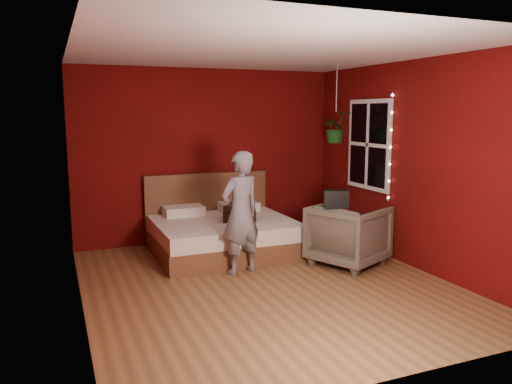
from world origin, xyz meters
The scene contains 10 objects.
floor centered at (0.00, 0.00, 0.00)m, with size 4.50×4.50×0.00m, color brown.
room_walls centered at (0.00, 0.00, 1.68)m, with size 4.04×4.54×2.62m.
window centered at (1.97, 0.90, 1.50)m, with size 0.05×0.97×1.27m.
fairy_lights centered at (1.94, 0.37, 1.50)m, with size 0.04×0.04×1.45m.
bed centered at (-0.05, 1.48, 0.27)m, with size 1.90×1.61×1.04m.
person centered at (-0.13, 0.50, 0.75)m, with size 0.55×0.36×1.50m, color slate.
armchair centered at (1.28, 0.30, 0.39)m, with size 0.84×0.86×0.78m, color #696353.
handbag centered at (1.04, 0.23, 0.89)m, with size 0.30×0.15×0.22m, color black.
throw_pillow centered at (0.17, 1.34, 0.55)m, with size 0.45×0.45×0.16m, color black.
hanging_plant centered at (1.59, 1.18, 1.74)m, with size 0.42×0.37×1.08m.
Camera 1 is at (-2.20, -5.03, 1.96)m, focal length 35.00 mm.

